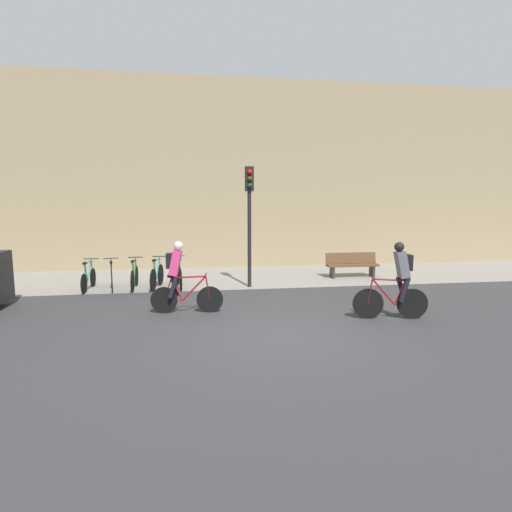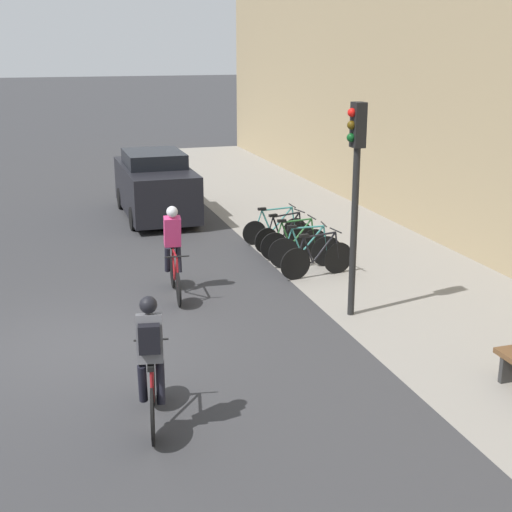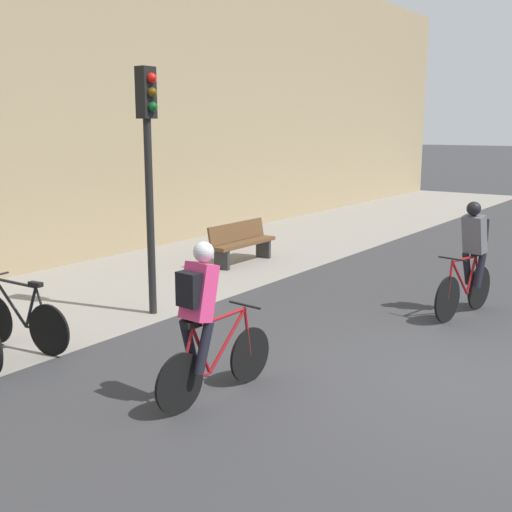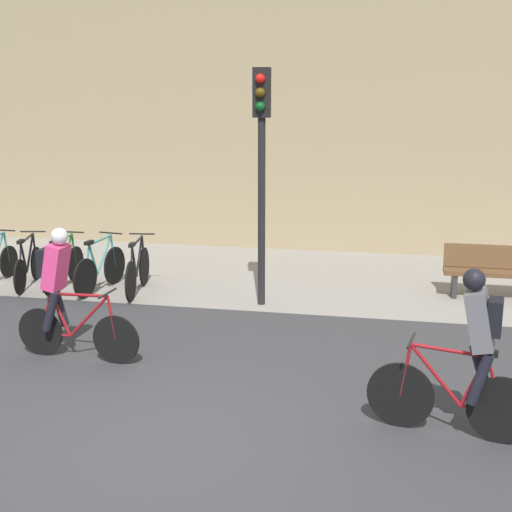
% 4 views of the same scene
% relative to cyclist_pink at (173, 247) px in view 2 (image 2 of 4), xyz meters
% --- Properties ---
extents(ground, '(200.00, 200.00, 0.00)m').
position_rel_cyclist_pink_xyz_m(ground, '(2.09, -2.06, -0.95)').
color(ground, '#333335').
extents(kerb_strip, '(44.00, 4.50, 0.01)m').
position_rel_cyclist_pink_xyz_m(kerb_strip, '(2.09, 4.69, -0.94)').
color(kerb_strip, gray).
rests_on(kerb_strip, ground).
extents(cyclist_pink, '(1.76, 0.47, 1.77)m').
position_rel_cyclist_pink_xyz_m(cyclist_pink, '(0.00, 0.00, 0.00)').
color(cyclist_pink, black).
rests_on(cyclist_pink, ground).
extents(cyclist_grey, '(1.72, 0.53, 1.80)m').
position_rel_cyclist_pink_xyz_m(cyclist_grey, '(5.03, -1.26, 0.00)').
color(cyclist_grey, black).
rests_on(cyclist_grey, ground).
extents(parked_bike_0, '(0.46, 1.66, 0.94)m').
position_rel_cyclist_pink_xyz_m(parked_bike_0, '(-2.89, 3.08, -0.57)').
color(parked_bike_0, black).
rests_on(parked_bike_0, ground).
extents(parked_bike_1, '(0.49, 1.57, 0.94)m').
position_rel_cyclist_pink_xyz_m(parked_bike_1, '(-2.20, 3.08, -0.56)').
color(parked_bike_1, black).
rests_on(parked_bike_1, ground).
extents(parked_bike_2, '(0.46, 1.64, 0.96)m').
position_rel_cyclist_pink_xyz_m(parked_bike_2, '(-1.51, 3.08, -0.55)').
color(parked_bike_2, black).
rests_on(parked_bike_2, ground).
extents(parked_bike_3, '(0.46, 1.63, 0.98)m').
position_rel_cyclist_pink_xyz_m(parked_bike_3, '(-0.82, 3.08, -0.54)').
color(parked_bike_3, black).
rests_on(parked_bike_3, ground).
extents(parked_bike_4, '(0.46, 1.71, 0.98)m').
position_rel_cyclist_pink_xyz_m(parked_bike_4, '(-0.13, 3.08, -0.54)').
color(parked_bike_4, black).
rests_on(parked_bike_4, ground).
extents(traffic_light_pole, '(0.26, 0.30, 3.81)m').
position_rel_cyclist_pink_xyz_m(traffic_light_pole, '(2.11, 2.83, 1.68)').
color(traffic_light_pole, black).
rests_on(traffic_light_pole, ground).
extents(parked_car, '(4.30, 1.84, 1.85)m').
position_rel_cyclist_pink_xyz_m(parked_car, '(-6.58, 0.76, -0.05)').
color(parked_car, black).
rests_on(parked_car, ground).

